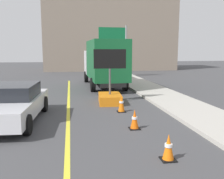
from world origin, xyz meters
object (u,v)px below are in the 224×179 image
traffic_cone_curbside (121,103)px  arrow_board_trailer (110,94)px  traffic_cone_mid_lane (168,147)px  traffic_cone_far_lane (135,119)px  pickup_car (13,103)px  box_truck (104,62)px  highway_guide_sign (118,42)px

traffic_cone_curbside → arrow_board_trailer: bearing=96.1°
traffic_cone_mid_lane → traffic_cone_far_lane: size_ratio=0.98×
arrow_board_trailer → traffic_cone_mid_lane: 6.93m
traffic_cone_curbside → pickup_car: bearing=-169.6°
traffic_cone_far_lane → arrow_board_trailer: bearing=92.2°
traffic_cone_curbside → box_truck: bearing=87.9°
pickup_car → box_truck: bearing=62.0°
arrow_board_trailer → traffic_cone_curbside: arrow_board_trailer is taller
traffic_cone_far_lane → traffic_cone_mid_lane: bearing=-85.7°
box_truck → highway_guide_sign: highway_guide_sign is taller
box_truck → traffic_cone_curbside: box_truck is taller
pickup_car → traffic_cone_mid_lane: pickup_car is taller
arrow_board_trailer → traffic_cone_curbside: (0.21, -1.93, -0.10)m
arrow_board_trailer → traffic_cone_curbside: 1.94m
pickup_car → traffic_cone_curbside: pickup_car is taller
box_truck → traffic_cone_far_lane: size_ratio=11.62×
arrow_board_trailer → highway_guide_sign: size_ratio=0.54×
traffic_cone_far_lane → traffic_cone_curbside: (0.04, 2.44, 0.05)m
pickup_car → traffic_cone_far_lane: bearing=-21.2°
pickup_car → traffic_cone_curbside: bearing=10.4°
traffic_cone_mid_lane → traffic_cone_far_lane: bearing=94.3°
highway_guide_sign → traffic_cone_mid_lane: bearing=-97.0°
arrow_board_trailer → pickup_car: arrow_board_trailer is taller
highway_guide_sign → arrow_board_trailer: bearing=-102.6°
traffic_cone_mid_lane → traffic_cone_curbside: size_ratio=0.86×
box_truck → pickup_car: 9.79m
arrow_board_trailer → highway_guide_sign: (2.70, 12.13, 2.94)m
pickup_car → highway_guide_sign: 16.55m
traffic_cone_mid_lane → traffic_cone_far_lane: traffic_cone_far_lane is taller
box_truck → traffic_cone_mid_lane: (-0.12, -12.78, -1.47)m
pickup_car → traffic_cone_mid_lane: bearing=-43.4°
highway_guide_sign → traffic_cone_mid_lane: highway_guide_sign is taller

